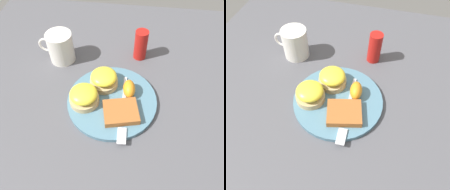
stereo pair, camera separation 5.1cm
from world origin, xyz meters
TOP-DOWN VIEW (x-y plane):
  - ground_plane at (0.00, 0.00)m, footprint 1.10×1.10m
  - plate at (0.00, 0.00)m, footprint 0.27×0.27m
  - sandwich_benedict_left at (0.03, -0.05)m, footprint 0.09×0.09m
  - sandwich_benedict_right at (0.08, 0.02)m, footprint 0.09×0.09m
  - hashbrown_patty at (-0.03, 0.05)m, footprint 0.11×0.10m
  - orange_wedge at (-0.05, -0.03)m, footprint 0.04×0.06m
  - fork at (-0.04, 0.04)m, footprint 0.03×0.23m
  - cup at (0.20, -0.17)m, footprint 0.12×0.09m
  - condiment_bottle at (-0.07, -0.21)m, footprint 0.04×0.04m

SIDE VIEW (x-z plane):
  - ground_plane at x=0.00m, z-range 0.00..0.00m
  - plate at x=0.00m, z-range 0.00..0.01m
  - fork at x=-0.04m, z-range 0.01..0.02m
  - hashbrown_patty at x=-0.03m, z-range 0.01..0.03m
  - orange_wedge at x=-0.05m, z-range 0.01..0.06m
  - sandwich_benedict_left at x=0.03m, z-range 0.01..0.07m
  - sandwich_benedict_right at x=0.08m, z-range 0.01..0.07m
  - cup at x=0.20m, z-range 0.00..0.10m
  - condiment_bottle at x=-0.07m, z-range 0.00..0.11m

